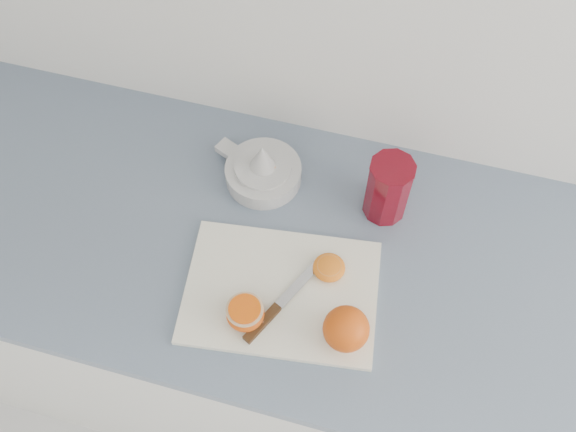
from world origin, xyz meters
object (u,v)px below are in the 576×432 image
at_px(red_tumbler, 388,190).
at_px(half_orange, 245,313).
at_px(counter, 305,333).
at_px(cutting_board, 281,292).
at_px(citrus_juicer, 262,170).

bearing_deg(red_tumbler, half_orange, -122.84).
height_order(counter, red_tumbler, red_tumbler).
bearing_deg(cutting_board, red_tumbler, 57.54).
bearing_deg(cutting_board, citrus_juicer, 113.93).
distance_m(half_orange, red_tumbler, 0.37).
bearing_deg(red_tumbler, citrus_juicer, 178.40).
distance_m(half_orange, citrus_juicer, 0.32).
bearing_deg(citrus_juicer, half_orange, -79.02).
height_order(half_orange, red_tumbler, red_tumbler).
distance_m(cutting_board, half_orange, 0.09).
bearing_deg(counter, half_orange, -114.45).
xyz_separation_m(citrus_juicer, red_tumbler, (0.26, -0.01, 0.04)).
bearing_deg(citrus_juicer, cutting_board, -66.07).
bearing_deg(half_orange, red_tumbler, 57.16).
xyz_separation_m(counter, red_tumbler, (0.12, 0.13, 0.51)).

